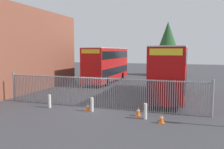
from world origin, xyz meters
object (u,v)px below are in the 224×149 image
Objects in this scene: bollard_near_right at (145,111)px; traffic_cone_mid_forecourt at (162,118)px; double_decker_bus_behind_fence_left at (107,63)px; bollard_near_left at (50,101)px; double_decker_bus_near_gate at (171,70)px; traffic_cone_near_kerb at (88,107)px; traffic_cone_by_gate at (138,111)px; bollard_center_front at (92,105)px.

bollard_near_right is 1.61× the size of traffic_cone_mid_forecourt.
double_decker_bus_behind_fence_left is 11.38× the size of bollard_near_left.
traffic_cone_mid_forecourt is (0.10, -7.98, -2.13)m from double_decker_bus_near_gate.
bollard_near_left reaches higher than traffic_cone_near_kerb.
traffic_cone_by_gate is 3.48m from traffic_cone_near_kerb.
double_decker_bus_near_gate reaches higher than bollard_near_left.
double_decker_bus_near_gate is at bearing 82.95° from bollard_near_right.
double_decker_bus_near_gate is at bearing 54.06° from traffic_cone_near_kerb.
traffic_cone_by_gate is (6.47, -0.07, -0.19)m from bollard_near_left.
bollard_center_front is at bearing 179.37° from traffic_cone_by_gate.
bollard_near_left is at bearing 179.42° from traffic_cone_by_gate.
double_decker_bus_behind_fence_left reaches higher than bollard_near_left.
traffic_cone_by_gate and traffic_cone_near_kerb have the same top height.
bollard_near_left is (-7.94, -6.83, -1.95)m from double_decker_bus_near_gate.
double_decker_bus_near_gate is at bearing 40.73° from bollard_near_left.
bollard_near_left and bollard_center_front have the same top height.
double_decker_bus_near_gate is 8.26m from traffic_cone_mid_forecourt.
bollard_near_right reaches higher than traffic_cone_near_kerb.
bollard_center_front is at bearing -0.53° from bollard_near_left.
double_decker_bus_near_gate is 11.38× the size of bollard_center_front.
double_decker_bus_near_gate is 8.69m from traffic_cone_near_kerb.
bollard_near_right is at bearing -62.65° from double_decker_bus_behind_fence_left.
double_decker_bus_behind_fence_left is 18.32× the size of traffic_cone_by_gate.
bollard_near_left is (0.65, -14.23, -1.95)m from double_decker_bus_behind_fence_left.
traffic_cone_mid_forecourt is at bearing -60.52° from double_decker_bus_behind_fence_left.
bollard_center_front is 1.61× the size of traffic_cone_near_kerb.
traffic_cone_mid_forecourt is (8.04, -1.15, -0.19)m from bollard_near_left.
bollard_near_left and bollard_near_right have the same top height.
bollard_near_left is 3.00m from traffic_cone_near_kerb.
double_decker_bus_behind_fence_left is 14.83m from traffic_cone_near_kerb.
bollard_center_front is 0.38m from traffic_cone_near_kerb.
bollard_near_left is 1.00× the size of bollard_center_front.
traffic_cone_by_gate is 1.90m from traffic_cone_mid_forecourt.
double_decker_bus_behind_fence_left is 18.32× the size of traffic_cone_near_kerb.
traffic_cone_mid_forecourt is at bearing -34.56° from traffic_cone_by_gate.
bollard_near_right is (7.02, -0.60, 0.00)m from bollard_near_left.
traffic_cone_near_kerb is (-0.32, 0.04, -0.19)m from bollard_center_front.
traffic_cone_mid_forecourt is (1.02, -0.55, -0.19)m from bollard_near_right.
traffic_cone_mid_forecourt and traffic_cone_near_kerb have the same top height.
double_decker_bus_behind_fence_left is at bearing 117.35° from bollard_near_right.
bollard_center_front is 3.16m from traffic_cone_by_gate.
traffic_cone_mid_forecourt is 1.00× the size of traffic_cone_near_kerb.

